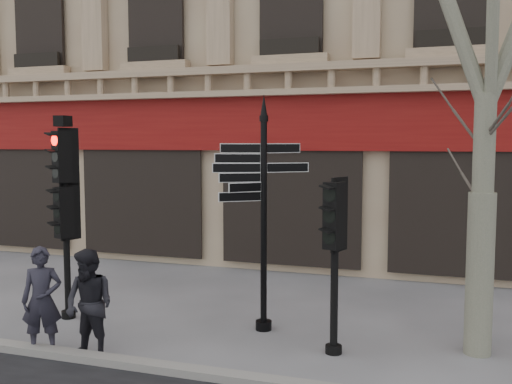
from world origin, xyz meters
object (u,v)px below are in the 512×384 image
traffic_signal_main (65,192)px  pedestrian_a (42,300)px  pedestrian_b (89,305)px  fingerpost (264,173)px  traffic_signal_secondary (335,234)px

traffic_signal_main → pedestrian_a: traffic_signal_main is taller
traffic_signal_main → pedestrian_a: 2.25m
pedestrian_b → fingerpost: bearing=53.3°
traffic_signal_main → pedestrian_b: size_ratio=2.24×
traffic_signal_secondary → pedestrian_a: size_ratio=1.61×
traffic_signal_main → traffic_signal_secondary: size_ratio=1.40×
fingerpost → traffic_signal_main: size_ratio=1.09×
traffic_signal_secondary → pedestrian_b: 3.72m
traffic_signal_secondary → pedestrian_a: (-4.15, -1.33, -1.00)m
traffic_signal_main → pedestrian_a: size_ratio=2.25×
traffic_signal_main → traffic_signal_secondary: 4.88m
fingerpost → pedestrian_b: fingerpost is taller
fingerpost → traffic_signal_main: 3.58m
traffic_signal_main → pedestrian_b: bearing=-25.9°
traffic_signal_main → traffic_signal_secondary: traffic_signal_main is taller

